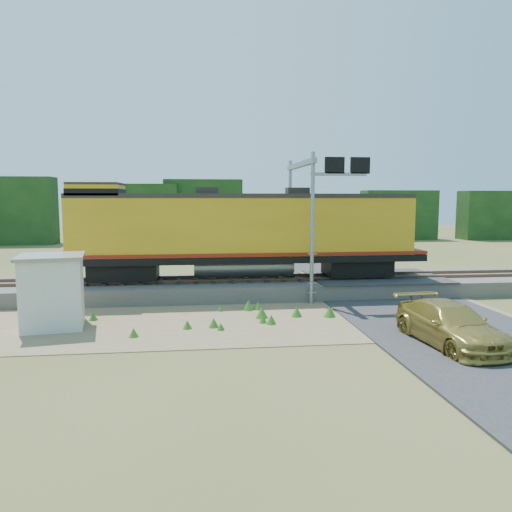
{
  "coord_description": "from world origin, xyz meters",
  "views": [
    {
      "loc": [
        -2.7,
        -19.86,
        5.07
      ],
      "look_at": [
        0.09,
        3.0,
        2.4
      ],
      "focal_mm": 35.0,
      "sensor_mm": 36.0,
      "label": 1
    }
  ],
  "objects": [
    {
      "name": "dirt_shoulder",
      "position": [
        -2.0,
        0.5,
        0.01
      ],
      "size": [
        26.0,
        8.0,
        0.03
      ],
      "primitive_type": "cube",
      "color": "#8C7754",
      "rests_on": "ground"
    },
    {
      "name": "shed",
      "position": [
        -8.28,
        0.16,
        1.46
      ],
      "size": [
        2.81,
        2.81,
        2.89
      ],
      "rotation": [
        0.0,
        0.0,
        0.17
      ],
      "color": "silver",
      "rests_on": "ground"
    },
    {
      "name": "signal_gantry",
      "position": [
        3.17,
        5.33,
        5.41
      ],
      "size": [
        2.87,
        6.2,
        7.23
      ],
      "color": "gray",
      "rests_on": "ground"
    },
    {
      "name": "rails",
      "position": [
        0.0,
        6.0,
        0.88
      ],
      "size": [
        70.0,
        1.54,
        0.16
      ],
      "color": "brown",
      "rests_on": "ballast"
    },
    {
      "name": "ground",
      "position": [
        0.0,
        0.0,
        0.0
      ],
      "size": [
        140.0,
        140.0,
        0.0
      ],
      "primitive_type": "plane",
      "color": "#475123",
      "rests_on": "ground"
    },
    {
      "name": "tree_line_north",
      "position": [
        0.0,
        38.0,
        3.07
      ],
      "size": [
        130.0,
        3.0,
        6.5
      ],
      "color": "#143312",
      "rests_on": "ground"
    },
    {
      "name": "ballast",
      "position": [
        0.0,
        6.0,
        0.4
      ],
      "size": [
        70.0,
        5.0,
        0.8
      ],
      "primitive_type": "cube",
      "color": "slate",
      "rests_on": "ground"
    },
    {
      "name": "weed_clumps",
      "position": [
        -3.5,
        0.1,
        0.0
      ],
      "size": [
        15.0,
        6.2,
        0.56
      ],
      "primitive_type": null,
      "color": "#326D1F",
      "rests_on": "ground"
    },
    {
      "name": "locomotive",
      "position": [
        -0.47,
        6.0,
        3.37
      ],
      "size": [
        18.9,
        2.88,
        4.88
      ],
      "color": "black",
      "rests_on": "rails"
    },
    {
      "name": "car",
      "position": [
        6.0,
        -3.97,
        0.73
      ],
      "size": [
        2.47,
        5.21,
        1.47
      ],
      "primitive_type": "imported",
      "rotation": [
        0.0,
        0.0,
        0.08
      ],
      "color": "#AA923F",
      "rests_on": "ground"
    },
    {
      "name": "road",
      "position": [
        7.0,
        0.74,
        0.09
      ],
      "size": [
        7.0,
        66.0,
        0.86
      ],
      "color": "#38383A",
      "rests_on": "ground"
    }
  ]
}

